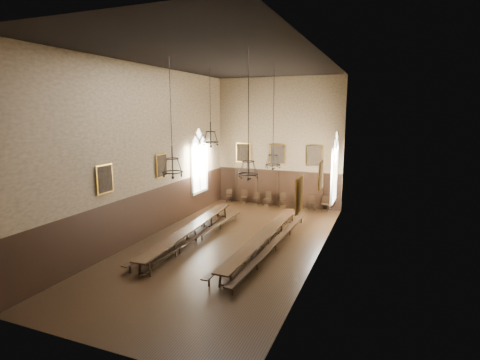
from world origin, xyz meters
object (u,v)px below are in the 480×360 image
Objects in this scene: bench_right_inner at (255,243)px; chair_5 at (297,204)px; chandelier_back_right at (273,158)px; bench_left_inner at (202,236)px; chair_7 at (325,207)px; chandelier_front_left at (173,165)px; table_right at (264,242)px; bench_left_outer at (183,233)px; chair_2 at (256,201)px; chandelier_front_right at (248,165)px; chair_4 at (283,203)px; bench_right_outer at (276,244)px; chandelier_back_left at (211,137)px; table_left at (192,234)px; chair_3 at (267,201)px; chair_6 at (312,205)px; chair_1 at (244,199)px; chair_0 at (229,198)px.

chair_5 reaches higher than bench_right_inner.
bench_left_inner is at bearing -148.35° from chandelier_back_right.
chandelier_front_left reaches higher than chair_7.
bench_right_inner is at bearing -172.16° from table_right.
chair_2 is at bearing 82.39° from bench_left_outer.
chandelier_front_right is (0.66, -11.50, 4.33)m from chair_5.
chair_4 is at bearing 96.10° from bench_right_inner.
bench_right_outer is 7.19m from chandelier_back_left.
bench_left_outer is 2.03× the size of chandelier_front_right.
table_left is 8.64m from chair_2.
chair_5 is (3.56, 8.63, -0.12)m from table_left.
chandelier_front_left is at bearing -129.79° from chandelier_back_right.
table_right is at bearing -62.08° from chair_3.
bench_left_outer is 11.15× the size of chair_5.
chandelier_back_left is at bearing 151.90° from bench_right_outer.
chair_4 is 1.00× the size of chair_6.
chandelier_back_left reaches higher than bench_right_inner.
chair_6 reaches higher than bench_right_outer.
bench_right_outer is at bearing -91.53° from chair_6.
table_left is at bearing -132.84° from chair_7.
bench_left_inner is at bearing 5.59° from bench_left_outer.
chair_1 is 7.56m from chandelier_back_left.
bench_right_outer is 8.36m from chair_7.
chandelier_back_left is at bearing -138.63° from chair_5.
table_left is 1.91× the size of chandelier_front_left.
chandelier_back_right is (0.13, -6.44, 4.02)m from chair_5.
chair_2 is 3.00m from chair_5.
bench_left_outer is at bearing 111.10° from chandelier_front_left.
chair_6 reaches higher than chair_0.
chair_2 is 0.18× the size of chandelier_front_right.
bench_left_outer is 6.21m from chandelier_back_right.
chair_7 is (1.02, 8.29, 0.00)m from bench_right_outer.
chandelier_back_right reaches higher than bench_right_inner.
table_right is 8.50m from chair_7.
bench_right_inner is (-0.47, -0.06, -0.11)m from table_right.
bench_right_inner is 9.86× the size of chair_1.
chair_6 is 8.97m from chandelier_back_left.
chandelier_back_left is (0.40, 2.65, 4.92)m from bench_left_outer.
chandelier_front_left is at bearing -85.13° from chandelier_back_left.
chair_2 is 12.82m from chandelier_front_right.
chandelier_back_left reaches higher than bench_left_inner.
bench_left_inner is 8.82× the size of chair_6.
chandelier_back_left is at bearing -94.23° from chair_3.
table_left is 11.23× the size of chair_2.
bench_right_inner is (4.02, 0.06, -0.00)m from bench_left_outer.
bench_left_outer is 9.46m from chair_5.
bench_left_inner is at bearing -94.06° from chair_0.
bench_left_outer is 8.66m from chair_3.
bench_right_outer is 10.43× the size of chair_4.
chandelier_back_left reaches higher than chair_3.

